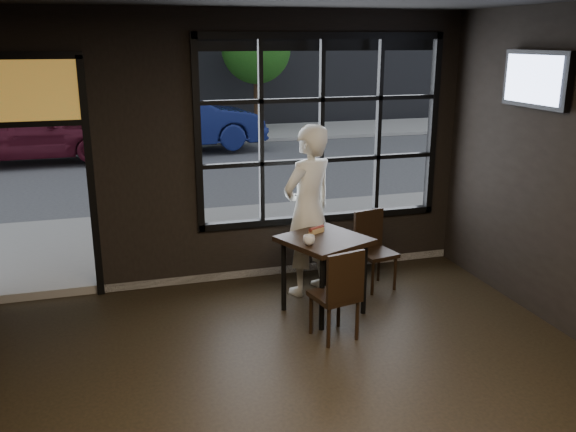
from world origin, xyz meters
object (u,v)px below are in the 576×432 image
object	(u,v)px
chair_near	(334,293)
man	(308,211)
cafe_table	(324,275)
navy_car	(176,121)

from	to	relation	value
chair_near	man	distance (m)	1.28
chair_near	man	bearing A→B (deg)	-107.60
cafe_table	man	size ratio (longest dim) A/B	0.43
chair_near	cafe_table	bearing A→B (deg)	-111.87
cafe_table	chair_near	size ratio (longest dim) A/B	0.90
man	navy_car	bearing A→B (deg)	-115.10
cafe_table	chair_near	distance (m)	0.59
navy_car	chair_near	bearing A→B (deg)	175.86
cafe_table	man	world-z (taller)	man
man	navy_car	xyz separation A→B (m)	(-0.46, 9.51, -0.14)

